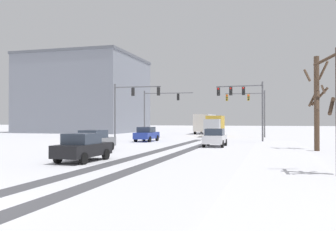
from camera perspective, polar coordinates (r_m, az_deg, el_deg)
The scene contains 15 objects.
wheel_track_left_lane at distance 26.33m, azimuth -3.07°, elevation -5.91°, with size 0.95×38.41×0.01m, color #4C4C51.
wheel_track_right_lane at distance 25.74m, azimuth 1.32°, elevation -6.03°, with size 0.90×38.41×0.01m, color #4C4C51.
sidewalk_kerb_right at distance 23.19m, azimuth 17.04°, elevation -6.44°, with size 4.00×38.41×0.12m, color white.
traffic_signal_near_right at distance 40.57m, azimuth 11.67°, elevation 2.65°, with size 5.09×0.58×6.50m.
traffic_signal_near_left at distance 41.34m, azimuth -5.84°, elevation 2.38°, with size 5.46×0.57×6.50m.
traffic_signal_far_left at distance 50.74m, azimuth -1.57°, elevation 1.65°, with size 6.95×0.61×6.50m.
traffic_signal_far_right at distance 52.27m, azimuth 12.74°, elevation 1.75°, with size 5.51×0.65×6.50m.
car_blue_lead at distance 40.98m, azimuth -3.36°, elevation -2.91°, with size 1.90×4.13×1.62m.
car_white_second at distance 33.28m, azimuth 7.32°, elevation -3.41°, with size 1.87×4.12×1.62m.
car_grey_third at distance 28.63m, azimuth -11.44°, elevation -3.84°, with size 1.96×4.16×1.62m.
car_black_fourth at distance 21.71m, azimuth -13.15°, elevation -4.84°, with size 1.94×4.16×1.62m.
bus_oncoming at distance 65.40m, azimuth 5.82°, elevation -1.06°, with size 2.95×11.08×3.38m.
box_truck_delivery at distance 53.40m, azimuth 7.28°, elevation -1.52°, with size 2.45×7.45×3.02m.
bare_tree_sidewalk_mid at distance 30.66m, azimuth 22.13°, elevation 2.20°, with size 1.87×1.85×7.34m.
office_building_far_left_block at distance 75.85m, azimuth -12.67°, elevation 3.19°, with size 21.16×19.92×15.06m.
Camera 1 is at (9.00, -7.35, 2.38)m, focal length 39.16 mm.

